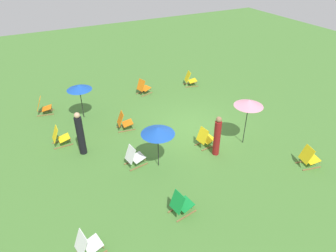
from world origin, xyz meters
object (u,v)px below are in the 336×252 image
deckchair_4 (134,157)px  person_1 (217,136)px  umbrella_2 (249,103)px  deckchair_9 (181,204)px  person_0 (80,134)px  deckchair_7 (60,137)px  umbrella_1 (79,87)px  deckchair_3 (190,79)px  deckchair_1 (309,158)px  deckchair_6 (143,87)px  deckchair_8 (205,138)px  umbrella_0 (158,131)px  deckchair_0 (87,245)px  deckchair_2 (43,107)px  deckchair_5 (124,122)px

deckchair_4 → person_1: 3.20m
deckchair_4 → person_1: person_1 is taller
deckchair_4 → umbrella_2: size_ratio=0.42×
deckchair_9 → person_0: size_ratio=0.46×
deckchair_7 → umbrella_1: 2.53m
umbrella_1 → person_1: 6.50m
umbrella_1 → deckchair_3: bearing=-82.7°
deckchair_1 → deckchair_6: 8.87m
umbrella_2 → deckchair_8: bearing=70.8°
umbrella_0 → person_1: 2.43m
deckchair_6 → umbrella_2: (-6.09, -1.82, 1.46)m
deckchair_0 → person_1: size_ratio=0.50×
person_1 → deckchair_4: bearing=16.1°
umbrella_1 → person_0: size_ratio=0.92×
umbrella_1 → deckchair_6: bearing=-73.6°
deckchair_3 → person_0: bearing=131.3°
umbrella_2 → deckchair_0: bearing=107.5°
person_0 → person_1: person_0 is taller
deckchair_0 → deckchair_2: same height
deckchair_6 → umbrella_1: size_ratio=0.52×
deckchair_5 → umbrella_1: bearing=43.8°
deckchair_3 → deckchair_4: (-5.15, 5.46, 0.00)m
umbrella_1 → person_1: bearing=-143.2°
deckchair_4 → deckchair_7: same height
deckchair_3 → person_0: 7.83m
deckchair_7 → umbrella_2: 7.59m
umbrella_2 → deckchair_7: bearing=63.7°
deckchair_2 → deckchair_6: (-0.21, -5.08, 0.00)m
deckchair_4 → person_1: bearing=-113.1°
deckchair_3 → deckchair_9: (-7.96, 5.07, 0.00)m
deckchair_0 → person_0: 4.66m
deckchair_0 → deckchair_7: size_ratio=1.00×
deckchair_0 → deckchair_7: bearing=-13.4°
deckchair_5 → person_1: size_ratio=0.50×
umbrella_2 → umbrella_1: bearing=46.3°
deckchair_0 → deckchair_2: size_ratio=0.99×
deckchair_3 → deckchair_6: (0.23, 2.78, 0.00)m
deckchair_6 → deckchair_1: bearing=-176.7°
deckchair_9 → umbrella_1: size_ratio=0.50×
deckchair_9 → umbrella_1: 7.35m
umbrella_1 → umbrella_2: umbrella_2 is taller
deckchair_2 → umbrella_2: size_ratio=0.43×
deckchair_4 → deckchair_6: same height
deckchair_2 → deckchair_9: bearing=-149.4°
deckchair_2 → umbrella_1: 2.33m
deckchair_5 → deckchair_6: bearing=-29.1°
deckchair_2 → umbrella_2: umbrella_2 is taller
deckchair_0 → umbrella_1: umbrella_1 is taller
deckchair_7 → person_0: 1.29m
deckchair_0 → deckchair_7: 5.52m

